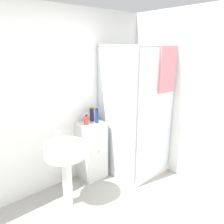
{
  "coord_description": "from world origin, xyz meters",
  "views": [
    {
      "loc": [
        -1.13,
        -1.01,
        2.0
      ],
      "look_at": [
        0.71,
        1.17,
        1.12
      ],
      "focal_mm": 35.0,
      "sensor_mm": 36.0,
      "label": 1
    }
  ],
  "objects_px": {
    "shampoo_bottle_blue": "(97,116)",
    "sink": "(66,157)",
    "soap_dispenser": "(86,120)",
    "shampoo_bottle_tall_black": "(92,114)",
    "lotion_bottle_white": "(86,118)"
  },
  "relations": [
    {
      "from": "shampoo_bottle_blue",
      "to": "sink",
      "type": "bearing_deg",
      "value": -159.38
    },
    {
      "from": "soap_dispenser",
      "to": "shampoo_bottle_tall_black",
      "type": "relative_size",
      "value": 0.69
    },
    {
      "from": "shampoo_bottle_blue",
      "to": "shampoo_bottle_tall_black",
      "type": "bearing_deg",
      "value": 87.31
    },
    {
      "from": "soap_dispenser",
      "to": "lotion_bottle_white",
      "type": "xyz_separation_m",
      "value": [
        0.05,
        0.08,
        -0.0
      ]
    },
    {
      "from": "lotion_bottle_white",
      "to": "soap_dispenser",
      "type": "bearing_deg",
      "value": -122.48
    },
    {
      "from": "lotion_bottle_white",
      "to": "shampoo_bottle_blue",
      "type": "bearing_deg",
      "value": -51.43
    },
    {
      "from": "sink",
      "to": "shampoo_bottle_tall_black",
      "type": "height_order",
      "value": "shampoo_bottle_tall_black"
    },
    {
      "from": "sink",
      "to": "lotion_bottle_white",
      "type": "xyz_separation_m",
      "value": [
        0.57,
        0.38,
        0.28
      ]
    },
    {
      "from": "soap_dispenser",
      "to": "lotion_bottle_white",
      "type": "height_order",
      "value": "same"
    },
    {
      "from": "shampoo_bottle_blue",
      "to": "soap_dispenser",
      "type": "bearing_deg",
      "value": 162.88
    },
    {
      "from": "shampoo_bottle_tall_black",
      "to": "shampoo_bottle_blue",
      "type": "height_order",
      "value": "same"
    },
    {
      "from": "soap_dispenser",
      "to": "shampoo_bottle_tall_black",
      "type": "bearing_deg",
      "value": 27.0
    },
    {
      "from": "sink",
      "to": "soap_dispenser",
      "type": "height_order",
      "value": "soap_dispenser"
    },
    {
      "from": "shampoo_bottle_blue",
      "to": "lotion_bottle_white",
      "type": "distance_m",
      "value": 0.17
    },
    {
      "from": "shampoo_bottle_tall_black",
      "to": "shampoo_bottle_blue",
      "type": "bearing_deg",
      "value": -92.69
    }
  ]
}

